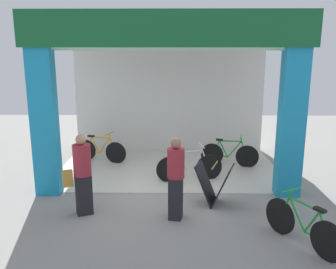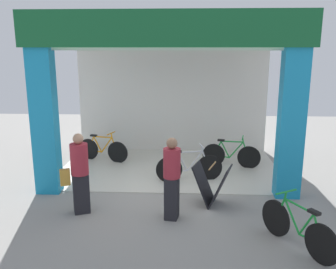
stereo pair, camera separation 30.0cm
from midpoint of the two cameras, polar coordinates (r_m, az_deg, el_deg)
The scene contains 9 objects.
ground_plane at distance 8.25m, azimuth 0.74°, elevation -9.27°, with size 19.61×19.61×0.00m, color gray.
shop_facade at distance 9.51m, azimuth 1.18°, elevation 6.88°, with size 6.00×3.93×3.92m.
bicycle_inside_0 at distance 10.57m, azimuth -9.39°, elevation -2.34°, with size 1.51×0.55×0.86m.
bicycle_inside_1 at distance 10.09m, azimuth 10.68°, elevation -3.15°, with size 1.55×0.46×0.86m.
bicycle_inside_2 at distance 8.89m, azimuth 4.30°, elevation -5.14°, with size 1.62×0.45×0.90m.
bicycle_parked_0 at distance 6.44m, azimuth 20.93°, elevation -13.56°, with size 0.84×1.42×0.89m.
sandwich_board_sign at distance 7.63m, azimuth 8.01°, elevation -7.85°, with size 0.87×0.74×0.87m.
pedestrian_0 at distance 6.85m, azimuth 1.87°, elevation -6.83°, with size 0.38×0.38×1.59m.
pedestrian_2 at distance 7.25m, azimuth -12.57°, elevation -5.91°, with size 0.59×0.44×1.61m.
Camera 2 is at (0.41, -7.61, 3.18)m, focal length 38.91 mm.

